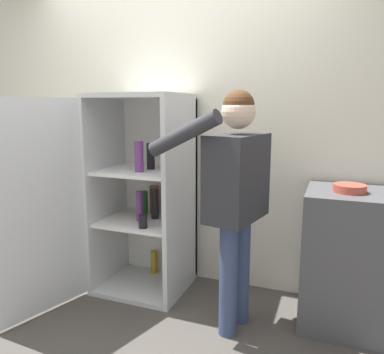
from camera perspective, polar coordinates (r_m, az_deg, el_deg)
The scene contains 6 objects.
ground_plane at distance 2.72m, azimuth -10.79°, elevation -22.10°, with size 12.00×12.00×0.00m, color #4C4742.
wall_back at distance 3.16m, azimuth -2.15°, elevation 7.27°, with size 7.00×0.06×2.55m.
refrigerator at distance 2.96m, azimuth -10.18°, elevation -2.93°, with size 0.93×1.27×1.56m.
person at distance 2.37m, azimuth 6.65°, elevation -1.24°, with size 0.70×0.60×1.56m.
counter at distance 2.76m, azimuth 24.73°, elevation -11.55°, with size 0.77×0.57×0.93m.
bowl at distance 2.57m, azimuth 22.89°, elevation -1.59°, with size 0.20×0.20×0.05m.
Camera 1 is at (1.25, -1.92, 1.46)m, focal length 35.00 mm.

